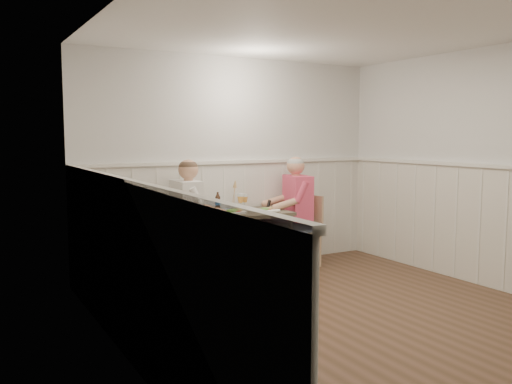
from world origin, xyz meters
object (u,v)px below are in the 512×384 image
at_px(dining_table, 248,220).
at_px(chair_right, 303,228).
at_px(beer_bottle, 218,202).
at_px(diner_cream, 190,229).
at_px(grass_vase, 233,196).
at_px(chair_left, 183,241).
at_px(man_in_pink, 294,220).

distance_m(dining_table, chair_right, 0.81).
bearing_deg(beer_bottle, diner_cream, -154.21).
relative_size(dining_table, grass_vase, 2.51).
bearing_deg(chair_left, chair_right, -1.35).
bearing_deg(grass_vase, chair_right, -15.25).
bearing_deg(diner_cream, chair_right, -1.76).
bearing_deg(chair_left, grass_vase, 14.89).
height_order(man_in_pink, grass_vase, man_in_pink).
bearing_deg(chair_left, beer_bottle, 22.55).
bearing_deg(chair_left, diner_cream, 5.22).
height_order(dining_table, chair_left, chair_left).
xyz_separation_m(man_in_pink, diner_cream, (-1.41, 0.00, -0.00)).
bearing_deg(dining_table, beer_bottle, 135.36).
bearing_deg(beer_bottle, man_in_pink, -12.97).
bearing_deg(grass_vase, dining_table, -72.83).
bearing_deg(chair_left, dining_table, -2.46).
relative_size(chair_right, diner_cream, 0.63).
height_order(chair_left, diner_cream, diner_cream).
bearing_deg(dining_table, diner_cream, 176.53).
relative_size(diner_cream, beer_bottle, 6.35).
xyz_separation_m(dining_table, chair_right, (0.79, -0.00, -0.17)).
bearing_deg(chair_right, diner_cream, 178.24).
bearing_deg(man_in_pink, beer_bottle, 167.03).
relative_size(man_in_pink, beer_bottle, 6.36).
xyz_separation_m(chair_right, beer_bottle, (-1.06, 0.27, 0.36)).
xyz_separation_m(chair_right, grass_vase, (-0.86, 0.24, 0.43)).
distance_m(man_in_pink, grass_vase, 0.85).
xyz_separation_m(dining_table, grass_vase, (-0.07, 0.23, 0.27)).
relative_size(dining_table, chair_right, 1.04).
distance_m(dining_table, chair_left, 0.83).
relative_size(chair_right, chair_left, 1.02).
height_order(chair_left, man_in_pink, man_in_pink).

